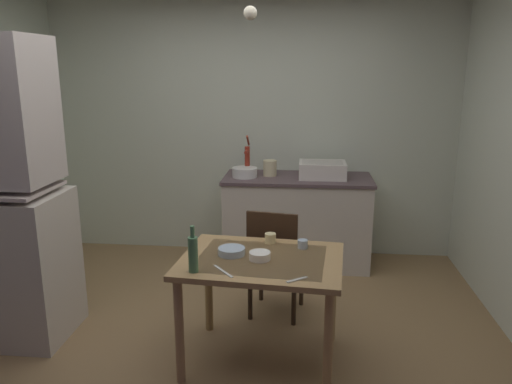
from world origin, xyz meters
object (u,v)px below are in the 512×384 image
object	(u,v)px
mixing_bowl_counter	(245,172)
chair_far_side	(275,258)
teacup_mint	(303,244)
hand_pump	(247,158)
sink_basin	(322,170)
dining_table	(261,273)
serving_bowl_wide	(232,251)
glass_bottle	(193,253)

from	to	relation	value
mixing_bowl_counter	chair_far_side	world-z (taller)	mixing_bowl_counter
mixing_bowl_counter	teacup_mint	distance (m)	1.60
mixing_bowl_counter	chair_far_side	xyz separation A→B (m)	(0.36, -1.07, -0.44)
hand_pump	teacup_mint	xyz separation A→B (m)	(0.56, -1.58, -0.29)
sink_basin	dining_table	bearing A→B (deg)	-103.77
serving_bowl_wide	glass_bottle	world-z (taller)	glass_bottle
glass_bottle	teacup_mint	bearing A→B (deg)	35.72
serving_bowl_wide	glass_bottle	bearing A→B (deg)	-121.72
dining_table	chair_far_side	size ratio (longest dim) A/B	1.23
chair_far_side	glass_bottle	distance (m)	1.04
teacup_mint	serving_bowl_wide	bearing A→B (deg)	-160.30
chair_far_side	serving_bowl_wide	xyz separation A→B (m)	(-0.25, -0.58, 0.27)
hand_pump	serving_bowl_wide	world-z (taller)	hand_pump
mixing_bowl_counter	teacup_mint	size ratio (longest dim) A/B	3.58
chair_far_side	mixing_bowl_counter	bearing A→B (deg)	108.71
mixing_bowl_counter	hand_pump	bearing A→B (deg)	81.93
hand_pump	chair_far_side	xyz separation A→B (m)	(0.35, -1.17, -0.56)
hand_pump	glass_bottle	xyz separation A→B (m)	(-0.08, -2.04, -0.20)
mixing_bowl_counter	teacup_mint	bearing A→B (deg)	-69.01
chair_far_side	glass_bottle	size ratio (longest dim) A/B	3.09
hand_pump	mixing_bowl_counter	size ratio (longest dim) A/B	1.63
sink_basin	chair_far_side	world-z (taller)	sink_basin
serving_bowl_wide	hand_pump	bearing A→B (deg)	93.31
hand_pump	dining_table	xyz separation A→B (m)	(0.30, -1.79, -0.42)
mixing_bowl_counter	serving_bowl_wide	world-z (taller)	mixing_bowl_counter
hand_pump	dining_table	bearing A→B (deg)	-80.53
chair_far_side	serving_bowl_wide	distance (m)	0.68
dining_table	chair_far_side	bearing A→B (deg)	85.27
serving_bowl_wide	glass_bottle	size ratio (longest dim) A/B	0.61
chair_far_side	teacup_mint	size ratio (longest dim) A/B	13.12
teacup_mint	glass_bottle	size ratio (longest dim) A/B	0.24
mixing_bowl_counter	dining_table	xyz separation A→B (m)	(0.31, -1.69, -0.30)
hand_pump	glass_bottle	bearing A→B (deg)	-92.30
serving_bowl_wide	teacup_mint	world-z (taller)	teacup_mint
chair_far_side	glass_bottle	xyz separation A→B (m)	(-0.43, -0.87, 0.36)
sink_basin	teacup_mint	distance (m)	1.56
dining_table	chair_far_side	xyz separation A→B (m)	(0.05, 0.62, -0.14)
mixing_bowl_counter	teacup_mint	world-z (taller)	mixing_bowl_counter
sink_basin	mixing_bowl_counter	distance (m)	0.74
glass_bottle	mixing_bowl_counter	bearing A→B (deg)	87.98
mixing_bowl_counter	dining_table	world-z (taller)	mixing_bowl_counter
chair_far_side	serving_bowl_wide	bearing A→B (deg)	-113.27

